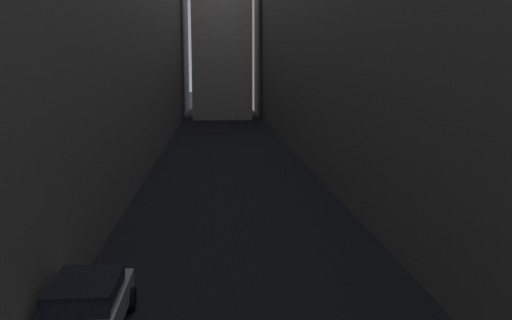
{
  "coord_description": "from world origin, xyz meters",
  "views": [
    {
      "loc": [
        -1.03,
        4.7,
        6.84
      ],
      "look_at": [
        0.0,
        18.79,
        4.56
      ],
      "focal_mm": 39.22,
      "sensor_mm": 36.0,
      "label": 1
    }
  ],
  "objects": [
    {
      "name": "ground_plane",
      "position": [
        0.0,
        48.0,
        0.0
      ],
      "size": [
        264.0,
        264.0,
        0.0
      ],
      "primitive_type": "plane",
      "color": "black"
    },
    {
      "name": "parked_car_left_third",
      "position": [
        -4.4,
        18.56,
        0.82
      ],
      "size": [
        2.03,
        4.46,
        1.55
      ],
      "rotation": [
        0.0,
        0.0,
        1.57
      ],
      "color": "#B7B7BC",
      "rests_on": "ground"
    },
    {
      "name": "building_block_right",
      "position": [
        10.76,
        50.0,
        11.39
      ],
      "size": [
        10.51,
        108.0,
        22.78
      ],
      "primitive_type": "cube",
      "color": "#60594F",
      "rests_on": "ground"
    },
    {
      "name": "building_block_left",
      "position": [
        -12.78,
        50.0,
        10.83
      ],
      "size": [
        14.56,
        108.0,
        21.66
      ],
      "primitive_type": "cube",
      "color": "slate",
      "rests_on": "ground"
    }
  ]
}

